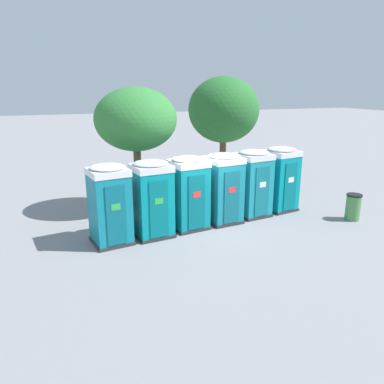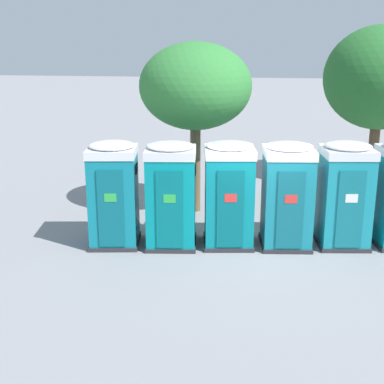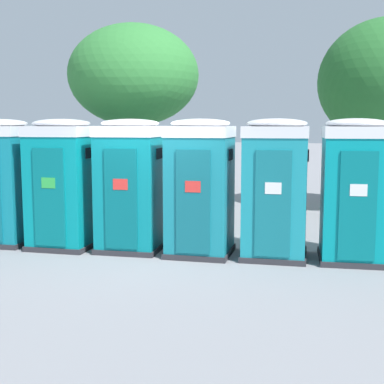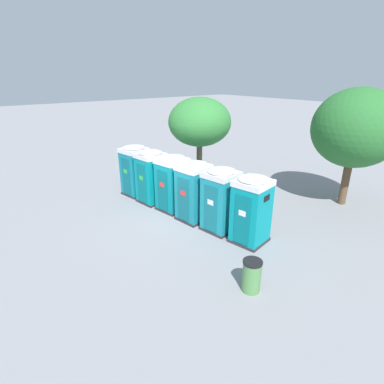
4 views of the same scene
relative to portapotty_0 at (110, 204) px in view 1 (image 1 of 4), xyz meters
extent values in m
plane|color=gray|center=(3.46, 0.21, -1.28)|extent=(120.00, 120.00, 0.00)
cube|color=#2D2D33|center=(0.00, 0.01, -1.23)|extent=(1.33, 1.36, 0.10)
cube|color=#107C8F|center=(0.00, 0.01, -0.13)|extent=(1.27, 1.30, 2.10)
cube|color=#0C616F|center=(0.09, -0.57, -0.21)|extent=(0.60, 0.13, 1.85)
cube|color=green|center=(0.09, -0.59, 0.07)|extent=(0.28, 0.05, 0.20)
cube|color=black|center=(0.55, 0.09, 0.60)|extent=(0.08, 0.36, 0.20)
cube|color=white|center=(0.00, 0.01, 1.02)|extent=(1.31, 1.34, 0.20)
ellipsoid|color=white|center=(0.00, 0.01, 1.17)|extent=(1.24, 1.27, 0.18)
cube|color=#2D2D33|center=(1.38, 0.13, -1.23)|extent=(1.33, 1.34, 0.10)
cube|color=#078A92|center=(1.38, 0.13, -0.13)|extent=(1.27, 1.27, 2.10)
cube|color=#076C72|center=(1.45, -0.45, -0.21)|extent=(0.62, 0.11, 1.85)
cube|color=green|center=(1.45, -0.47, 0.07)|extent=(0.28, 0.04, 0.20)
cube|color=black|center=(1.95, 0.20, 0.60)|extent=(0.07, 0.36, 0.20)
cube|color=white|center=(1.38, 0.13, 1.02)|extent=(1.31, 1.31, 0.20)
ellipsoid|color=white|center=(1.38, 0.13, 1.17)|extent=(1.24, 1.25, 0.18)
cube|color=#2D2D33|center=(2.74, 0.38, -1.23)|extent=(1.34, 1.36, 0.10)
cube|color=#0A808B|center=(2.74, 0.38, -0.13)|extent=(1.28, 1.29, 2.10)
cube|color=#08646D|center=(2.82, -0.20, -0.21)|extent=(0.62, 0.12, 1.85)
cube|color=red|center=(2.82, -0.21, 0.07)|extent=(0.28, 0.05, 0.20)
cube|color=black|center=(3.31, 0.47, 0.60)|extent=(0.08, 0.36, 0.20)
cube|color=white|center=(2.74, 0.38, 1.02)|extent=(1.32, 1.33, 0.20)
ellipsoid|color=white|center=(2.74, 0.38, 1.17)|extent=(1.25, 1.26, 0.18)
cube|color=#2D2D33|center=(4.12, 0.50, -1.23)|extent=(1.30, 1.33, 0.10)
cube|color=teal|center=(4.12, 0.50, -0.13)|extent=(1.24, 1.26, 2.10)
cube|color=#116471|center=(4.18, -0.08, -0.21)|extent=(0.61, 0.10, 1.85)
cube|color=red|center=(4.19, -0.10, 0.07)|extent=(0.28, 0.04, 0.20)
cube|color=black|center=(4.68, 0.57, 0.60)|extent=(0.07, 0.36, 0.20)
cube|color=white|center=(4.12, 0.50, 1.02)|extent=(1.28, 1.30, 0.20)
ellipsoid|color=white|center=(4.12, 0.50, 1.17)|extent=(1.22, 1.24, 0.18)
cube|color=#2D2D33|center=(5.47, 0.76, -1.23)|extent=(1.32, 1.34, 0.10)
cube|color=teal|center=(5.47, 0.76, -0.13)|extent=(1.26, 1.28, 2.10)
cube|color=#126D7A|center=(5.55, 0.18, -0.21)|extent=(0.61, 0.11, 1.85)
cube|color=white|center=(5.56, 0.16, 0.07)|extent=(0.28, 0.05, 0.20)
cube|color=black|center=(6.04, 0.84, 0.60)|extent=(0.07, 0.36, 0.20)
cube|color=white|center=(5.47, 0.76, 1.02)|extent=(1.30, 1.32, 0.20)
ellipsoid|color=white|center=(5.47, 0.76, 1.17)|extent=(1.23, 1.25, 0.18)
cube|color=#2D2D33|center=(6.84, 0.99, -1.23)|extent=(1.34, 1.38, 0.10)
cube|color=#078D96|center=(6.84, 0.99, -0.13)|extent=(1.28, 1.31, 2.10)
cube|color=#076E75|center=(6.94, 0.41, -0.21)|extent=(0.60, 0.13, 1.85)
cube|color=white|center=(6.94, 0.39, 0.07)|extent=(0.28, 0.06, 0.20)
cube|color=black|center=(7.39, 1.08, 0.60)|extent=(0.09, 0.36, 0.20)
cube|color=white|center=(6.84, 0.99, 1.02)|extent=(1.32, 1.35, 0.20)
ellipsoid|color=white|center=(6.84, 0.99, 1.17)|extent=(1.25, 1.29, 0.18)
cylinder|color=brown|center=(7.24, 7.13, 0.04)|extent=(0.35, 0.35, 2.65)
ellipsoid|color=#286B2D|center=(7.24, 7.13, 2.32)|extent=(3.76, 3.76, 3.47)
cylinder|color=brown|center=(1.57, 2.92, 0.19)|extent=(0.29, 0.29, 2.94)
ellipsoid|color=#337F38|center=(1.57, 2.92, 2.32)|extent=(3.12, 3.12, 2.40)
cylinder|color=#518C4C|center=(8.71, -1.05, -0.82)|extent=(0.53, 0.53, 0.92)
cylinder|color=black|center=(8.71, -1.05, -0.33)|extent=(0.56, 0.56, 0.06)
camera|label=1|loc=(-1.54, -11.23, 3.51)|focal=35.00mm
camera|label=2|loc=(3.66, -11.90, 3.55)|focal=50.00mm
camera|label=3|loc=(7.39, -8.81, 1.16)|focal=50.00mm
camera|label=4|loc=(13.16, -6.72, 4.53)|focal=28.00mm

